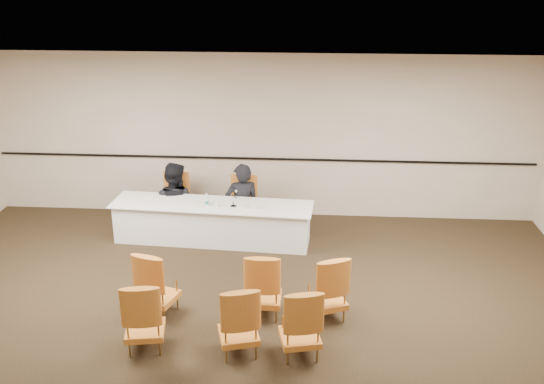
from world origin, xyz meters
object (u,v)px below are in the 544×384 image
at_px(panel_table, 212,222).
at_px(coffee_cup, 254,205).
at_px(aud_chair_front_left, 157,282).
at_px(panelist_second, 175,208).
at_px(microphone, 233,199).
at_px(panelist_second_chair, 174,201).
at_px(aud_chair_back_right, 300,321).
at_px(aud_chair_back_left, 144,314).
at_px(aud_chair_front_mid, 264,284).
at_px(aud_chair_front_right, 327,287).
at_px(panelist_main_chair, 242,205).
at_px(panelist_main, 242,209).
at_px(water_bottle, 207,200).
at_px(drinking_glass, 217,204).
at_px(aud_chair_back_mid, 238,319).

height_order(panel_table, coffee_cup, coffee_cup).
relative_size(coffee_cup, aud_chair_front_left, 0.14).
bearing_deg(panelist_second, microphone, 163.71).
xyz_separation_m(panelist_second_chair, aud_chair_back_right, (2.34, -3.67, 0.00)).
height_order(panelist_second, aud_chair_back_left, panelist_second).
relative_size(microphone, aud_chair_front_mid, 0.26).
bearing_deg(coffee_cup, aud_chair_front_right, -60.84).
relative_size(panelist_main_chair, microphone, 3.81).
distance_m(aud_chair_back_left, aud_chair_back_right, 1.90).
distance_m(panel_table, aud_chair_front_mid, 2.48).
relative_size(panelist_second, aud_chair_front_left, 1.79).
bearing_deg(microphone, panelist_main, 94.94).
relative_size(panel_table, panelist_second, 1.99).
bearing_deg(panelist_second_chair, aud_chair_back_right, -53.68).
relative_size(panel_table, water_bottle, 16.06).
distance_m(panel_table, panelist_second, 0.96).
bearing_deg(aud_chair_back_right, panelist_main, 94.51).
bearing_deg(coffee_cup, panelist_main, 112.02).
xyz_separation_m(panelist_second, aud_chair_back_left, (0.44, -3.66, 0.13)).
xyz_separation_m(drinking_glass, aud_chair_back_left, (-0.43, -2.97, -0.25)).
bearing_deg(microphone, aud_chair_back_right, -55.77).
distance_m(aud_chair_front_left, aud_chair_back_mid, 1.42).
height_order(aud_chair_front_left, aud_chair_back_right, same).
distance_m(aud_chair_front_mid, aud_chair_front_right, 0.84).
xyz_separation_m(panelist_main_chair, water_bottle, (-0.53, -0.56, 0.31)).
bearing_deg(coffee_cup, water_bottle, 173.18).
distance_m(panelist_main, microphone, 0.71).
xyz_separation_m(panelist_second, coffee_cup, (1.50, -0.74, 0.40)).
xyz_separation_m(panelist_main, panelist_second_chair, (-1.23, 0.08, 0.08)).
bearing_deg(aud_chair_back_right, panel_table, 104.14).
distance_m(panelist_main, coffee_cup, 0.79).
xyz_separation_m(panel_table, aud_chair_back_right, (1.56, -3.10, 0.14)).
xyz_separation_m(panelist_main_chair, aud_chair_back_left, (-0.79, -3.58, 0.00)).
distance_m(panelist_second, drinking_glass, 1.18).
relative_size(panelist_main, aud_chair_back_right, 1.76).
relative_size(panelist_second_chair, drinking_glass, 9.50).
height_order(aud_chair_front_right, aud_chair_back_mid, same).
bearing_deg(aud_chair_back_left, aud_chair_front_right, 10.97).
bearing_deg(panelist_second_chair, water_bottle, -38.50).
xyz_separation_m(panelist_main, microphone, (-0.08, -0.57, 0.41)).
bearing_deg(panelist_main, aud_chair_front_left, 60.17).
xyz_separation_m(drinking_glass, aud_chair_back_right, (1.46, -2.98, -0.25)).
bearing_deg(panelist_main, aud_chair_front_mid, 88.83).
height_order(panel_table, aud_chair_front_mid, aud_chair_front_mid).
bearing_deg(panelist_main, aud_chair_back_left, 64.05).
relative_size(panelist_main_chair, aud_chair_back_left, 1.00).
bearing_deg(aud_chair_front_mid, panelist_main, 102.59).
relative_size(panelist_second_chair, water_bottle, 4.51).
xyz_separation_m(aud_chair_front_mid, aud_chair_front_right, (0.84, -0.02, 0.00)).
height_order(panelist_main_chair, panelist_second_chair, same).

